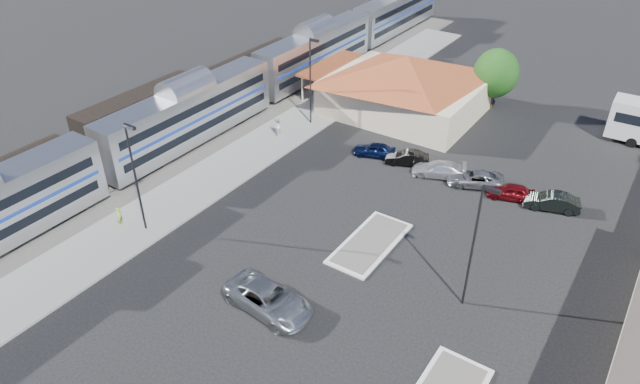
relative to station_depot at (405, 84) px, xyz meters
The scene contains 20 objects.
ground 24.63m from the station_depot, 79.24° to the right, with size 280.00×280.00×0.00m, color black.
railbed 23.14m from the station_depot, 135.78° to the right, with size 16.00×100.00×0.12m, color #4C4944.
platform 19.71m from the station_depot, 112.45° to the right, with size 5.50×92.00×0.18m, color gray.
passenger_train 22.35m from the station_depot, 126.97° to the right, with size 3.00×104.00×5.55m.
freight_cars 27.00m from the station_depot, 136.12° to the right, with size 2.80×46.00×4.00m.
station_depot is the anchor object (origin of this frame).
traffic_island_south 23.80m from the station_depot, 68.74° to the right, with size 3.30×7.50×0.21m.
lamp_plat_s 30.74m from the station_depot, 101.94° to the right, with size 1.08×0.25×9.00m.
lamp_plat_n 10.45m from the station_depot, 128.41° to the right, with size 1.08×0.25×9.00m.
lamp_lot 29.30m from the station_depot, 55.24° to the right, with size 1.08×0.25×9.00m.
tree_depot 9.69m from the station_depot, 38.43° to the left, with size 4.71×4.71×6.63m.
suv 32.15m from the station_depot, 78.24° to the right, with size 2.82×6.12×1.70m, color #A0A3A7.
person_a 31.94m from the station_depot, 105.21° to the right, with size 0.57×0.37×1.55m, color #A4C83E.
person_b 14.49m from the station_depot, 122.04° to the right, with size 0.93×0.72×1.91m, color white.
parked_car_a 10.77m from the station_depot, 77.34° to the right, with size 1.57×3.90×1.33m, color #0C163C.
parked_car_b 11.62m from the station_depot, 61.03° to the right, with size 1.37×3.93×1.30m, color black.
parked_car_c 13.65m from the station_depot, 49.63° to the right, with size 1.88×4.64×1.35m, color silver.
parked_car_d 15.69m from the station_depot, 39.85° to the right, with size 2.20×4.78×1.33m, color gray.
parked_car_e 18.41m from the station_depot, 34.12° to the right, with size 1.54×3.82×1.30m, color maroon.
parked_car_f 20.96m from the station_depot, 28.49° to the right, with size 1.50×4.31×1.42m, color black.
Camera 1 is at (19.44, -27.52, 26.01)m, focal length 32.00 mm.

